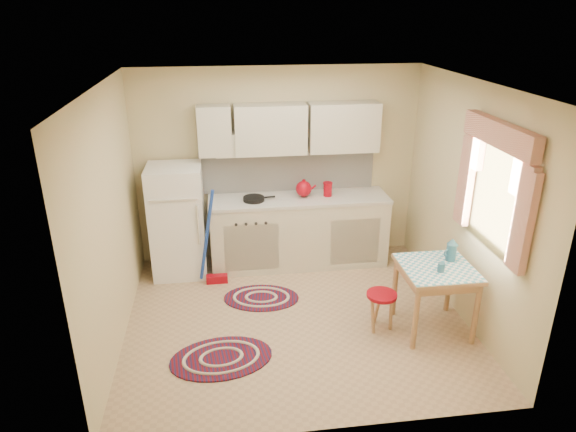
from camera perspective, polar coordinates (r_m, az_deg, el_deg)
The scene contains 14 objects.
room_shell at distance 5.25m, azimuth 2.26°, elevation 5.00°, with size 3.64×3.60×2.52m.
fridge at distance 6.46m, azimuth -12.16°, elevation -0.56°, with size 0.65×0.60×1.40m, color white.
broom at distance 6.15m, azimuth -8.16°, elevation -2.47°, with size 0.28×0.12×1.20m, color #1A3EA8, non-canonical shape.
base_cabinets at distance 6.65m, azimuth 1.18°, elevation -1.78°, with size 2.25×0.60×0.88m, color beige.
countertop at distance 6.48m, azimuth 1.21°, elevation 1.93°, with size 2.27×0.62×0.04m, color beige.
frying_pan at distance 6.36m, azimuth -3.83°, elevation 1.91°, with size 0.26×0.26×0.05m, color black.
red_kettle at distance 6.44m, azimuth 1.76°, elevation 3.05°, with size 0.22×0.20×0.22m, color #9A0513, non-canonical shape.
red_canister at distance 6.51m, azimuth 4.43°, elevation 2.91°, with size 0.11×0.11×0.16m, color #9A0513.
table at distance 5.57m, azimuth 15.88°, elevation -8.79°, with size 0.72×0.72×0.72m, color tan.
stool at distance 5.52m, azimuth 10.24°, elevation -10.35°, with size 0.31×0.31×0.42m, color #9A0513.
coffee_pot at distance 5.51m, azimuth 17.71°, elevation -3.59°, with size 0.13×0.11×0.26m, color #295F7D, non-canonical shape.
mug at distance 5.29m, azimuth 16.65°, elevation -5.54°, with size 0.07×0.07×0.10m, color #295F7D.
rug_center at distance 6.05m, azimuth -2.98°, elevation -9.07°, with size 0.87×0.58×0.02m, color maroon, non-canonical shape.
rug_left at distance 5.18m, azimuth -7.42°, elevation -15.38°, with size 0.99×0.66×0.02m, color maroon, non-canonical shape.
Camera 1 is at (-0.72, -4.69, 3.17)m, focal length 32.00 mm.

